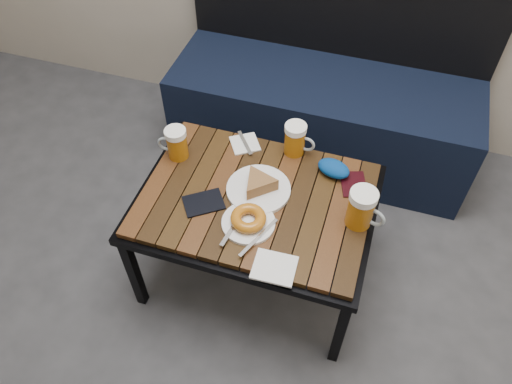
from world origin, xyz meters
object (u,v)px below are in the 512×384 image
(bench, at_px, (323,107))
(passport_burgundy, at_px, (354,184))
(beer_mug_left, at_px, (176,143))
(beer_mug_centre, at_px, (296,139))
(plate_pie, at_px, (259,186))
(plate_bagel, at_px, (248,220))
(cafe_table, at_px, (256,205))
(beer_mug_right, at_px, (362,208))
(passport_navy, at_px, (204,203))
(knit_pouch, at_px, (334,168))

(bench, relative_size, passport_burgundy, 11.54)
(beer_mug_left, bearing_deg, passport_burgundy, 178.60)
(bench, bearing_deg, passport_burgundy, -69.84)
(beer_mug_centre, relative_size, passport_burgundy, 1.08)
(plate_pie, bearing_deg, beer_mug_centre, 72.36)
(beer_mug_centre, relative_size, plate_pie, 0.57)
(bench, relative_size, plate_pie, 6.11)
(beer_mug_centre, xyz_separation_m, plate_bagel, (-0.06, -0.38, -0.05))
(cafe_table, xyz_separation_m, beer_mug_centre, (0.07, 0.26, 0.11))
(beer_mug_centre, bearing_deg, beer_mug_left, -157.31)
(beer_mug_right, height_order, passport_navy, beer_mug_right)
(beer_mug_right, distance_m, knit_pouch, 0.24)
(cafe_table, xyz_separation_m, beer_mug_right, (0.36, -0.00, 0.12))
(bench, height_order, cafe_table, bench)
(bench, xyz_separation_m, beer_mug_right, (0.28, -0.79, 0.27))
(beer_mug_centre, height_order, knit_pouch, beer_mug_centre)
(cafe_table, distance_m, knit_pouch, 0.31)
(passport_burgundy, bearing_deg, beer_mug_left, 166.64)
(cafe_table, relative_size, beer_mug_centre, 6.41)
(plate_pie, bearing_deg, knit_pouch, 34.53)
(beer_mug_centre, relative_size, knit_pouch, 1.07)
(cafe_table, bearing_deg, plate_pie, 90.57)
(bench, xyz_separation_m, passport_burgundy, (0.23, -0.62, 0.20))
(cafe_table, distance_m, plate_bagel, 0.14)
(beer_mug_right, distance_m, plate_pie, 0.37)
(bench, height_order, knit_pouch, bench)
(beer_mug_left, height_order, passport_burgundy, beer_mug_left)
(passport_navy, xyz_separation_m, passport_burgundy, (0.48, 0.24, -0.00))
(knit_pouch, bearing_deg, beer_mug_left, -171.60)
(beer_mug_centre, distance_m, passport_burgundy, 0.27)
(beer_mug_left, relative_size, plate_bagel, 0.55)
(cafe_table, distance_m, beer_mug_right, 0.38)
(plate_pie, height_order, passport_navy, plate_pie)
(cafe_table, relative_size, passport_burgundy, 6.92)
(plate_bagel, bearing_deg, beer_mug_centre, 80.81)
(beer_mug_left, height_order, plate_bagel, beer_mug_left)
(cafe_table, height_order, plate_bagel, plate_bagel)
(beer_mug_right, xyz_separation_m, passport_burgundy, (-0.05, 0.16, -0.07))
(beer_mug_right, bearing_deg, passport_navy, -154.48)
(passport_burgundy, bearing_deg, plate_pie, -175.71)
(cafe_table, height_order, beer_mug_left, beer_mug_left)
(cafe_table, relative_size, passport_navy, 6.17)
(bench, xyz_separation_m, beer_mug_centre, (-0.02, -0.53, 0.27))
(passport_navy, height_order, passport_burgundy, same)
(cafe_table, xyz_separation_m, beer_mug_left, (-0.34, 0.11, 0.11))
(beer_mug_left, relative_size, knit_pouch, 1.05)
(passport_burgundy, height_order, knit_pouch, knit_pouch)
(bench, xyz_separation_m, passport_navy, (-0.25, -0.87, 0.20))
(bench, distance_m, beer_mug_right, 0.88)
(bench, height_order, plate_pie, bench)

